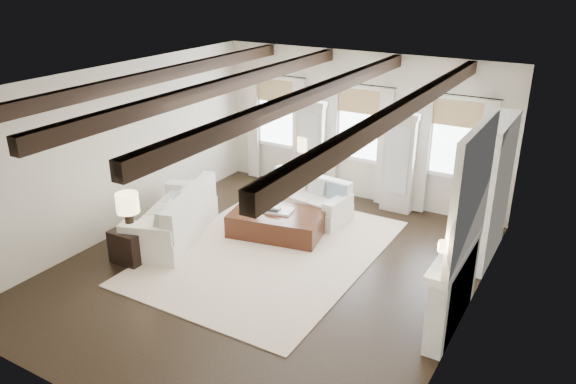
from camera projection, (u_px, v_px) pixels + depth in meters
The scene contains 15 objects.
ground at pixel (267, 269), 9.61m from camera, with size 7.50×7.50×0.00m, color black.
room_shell at pixel (333, 157), 9.26m from camera, with size 6.54×7.54×3.22m.
area_rug at pixel (270, 251), 10.18m from camera, with size 3.54×4.82×0.02m, color beige.
sofa_back at pixel (305, 200), 11.55m from camera, with size 2.00×1.07×0.82m.
sofa_left at pixel (175, 218), 10.56m from camera, with size 1.70×2.50×0.98m.
ottoman at pixel (277, 223), 10.78m from camera, with size 1.73×1.08×0.45m, color black.
tray at pixel (279, 210), 10.72m from camera, with size 0.50×0.38×0.04m, color white.
book_lower at pixel (273, 209), 10.68m from camera, with size 0.26×0.20×0.04m, color #262628.
book_upper at pixel (275, 207), 10.68m from camera, with size 0.22×0.17×0.03m, color beige.
side_table_front at pixel (132, 244), 9.81m from camera, with size 0.59×0.59×0.59m, color black.
lamp_front at pixel (128, 205), 9.53m from camera, with size 0.39×0.39×0.67m.
side_table_back at pixel (305, 177), 12.81m from camera, with size 0.43×0.43×0.64m, color black.
lamp_back at pixel (306, 145), 12.52m from camera, with size 0.39×0.39×0.66m.
candlestick_near at pixel (433, 305), 8.03m from camera, with size 0.16×0.16×0.78m.
candlestick_far at pixel (437, 299), 8.20m from camera, with size 0.15×0.15×0.72m.
Camera 1 is at (4.55, -7.07, 4.86)m, focal length 35.00 mm.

